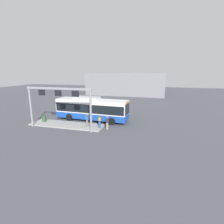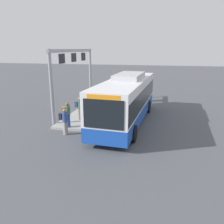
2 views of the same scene
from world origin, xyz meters
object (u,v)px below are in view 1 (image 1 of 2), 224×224
trash_bin (44,118)px  person_waiting_mid (87,120)px  bus_main (92,108)px  person_waiting_near (107,122)px  person_boarding (99,121)px

trash_bin → person_waiting_mid: bearing=-2.8°
bus_main → person_waiting_mid: size_ratio=6.40×
person_waiting_near → person_boarding: bearing=94.0°
bus_main → person_boarding: (2.44, -3.52, -0.76)m
bus_main → trash_bin: bearing=-150.1°
person_waiting_mid → bus_main: bearing=-4.4°
person_boarding → person_waiting_mid: bearing=62.8°
bus_main → person_waiting_mid: (0.69, -3.35, -0.76)m
trash_bin → bus_main: bearing=26.9°
person_waiting_near → trash_bin: bearing=79.3°
bus_main → trash_bin: (-5.96, -3.02, -1.20)m
person_waiting_mid → trash_bin: person_waiting_mid is taller
person_boarding → person_waiting_mid: 1.76m
person_boarding → trash_bin: bearing=64.9°
person_boarding → trash_bin: (-8.41, 0.50, -0.44)m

